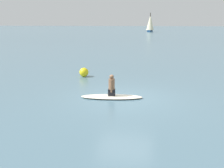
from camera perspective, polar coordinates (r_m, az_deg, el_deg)
name	(u,v)px	position (r m, az deg, el deg)	size (l,w,h in m)	color
ground_plane	(125,98)	(11.57, 2.88, -3.10)	(400.00, 400.00, 0.00)	slate
surfboard	(112,97)	(11.57, -0.08, -2.78)	(2.70, 0.78, 0.12)	silver
person_paddler	(112,86)	(11.45, -0.08, -0.46)	(0.34, 0.41, 0.94)	black
sailboat_near_right	(150,23)	(88.45, 8.29, 12.97)	(2.95, 3.70, 6.10)	navy
buoy_marker	(84,72)	(16.09, -6.12, 2.56)	(0.56, 0.56, 0.56)	yellow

